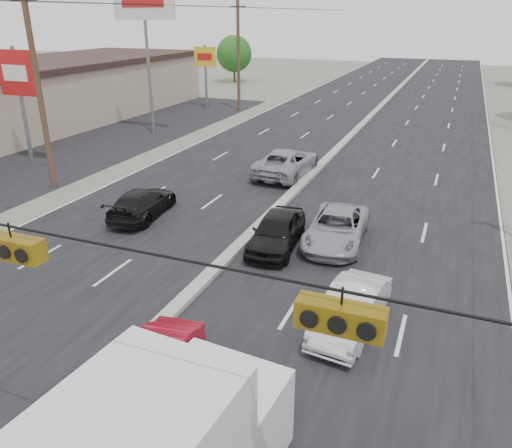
# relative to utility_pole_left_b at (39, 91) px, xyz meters

# --- Properties ---
(road_surface) EXTENTS (20.00, 160.00, 0.02)m
(road_surface) POSITION_rel_utility_pole_left_b_xyz_m (12.50, 15.00, -5.11)
(road_surface) COLOR black
(road_surface) RESTS_ON ground
(center_median) EXTENTS (0.50, 160.00, 0.20)m
(center_median) POSITION_rel_utility_pole_left_b_xyz_m (12.50, 15.00, -5.01)
(center_median) COLOR gray
(center_median) RESTS_ON ground
(strip_mall) EXTENTS (12.00, 42.00, 4.60)m
(strip_mall) POSITION_rel_utility_pole_left_b_xyz_m (-13.50, 10.00, -2.81)
(strip_mall) COLOR tan
(strip_mall) RESTS_ON ground
(parking_lot) EXTENTS (10.00, 42.00, 0.02)m
(parking_lot) POSITION_rel_utility_pole_left_b_xyz_m (-4.50, 10.00, -5.11)
(parking_lot) COLOR black
(parking_lot) RESTS_ON ground
(utility_pole_left_b) EXTENTS (1.60, 0.30, 10.00)m
(utility_pole_left_b) POSITION_rel_utility_pole_left_b_xyz_m (0.00, 0.00, 0.00)
(utility_pole_left_b) COLOR #422D1E
(utility_pole_left_b) RESTS_ON ground
(utility_pole_left_c) EXTENTS (1.60, 0.30, 10.00)m
(utility_pole_left_c) POSITION_rel_utility_pole_left_b_xyz_m (0.00, 25.00, 0.00)
(utility_pole_left_c) COLOR #422D1E
(utility_pole_left_c) RESTS_ON ground
(traffic_signals) EXTENTS (25.00, 0.30, 0.54)m
(traffic_signals) POSITION_rel_utility_pole_left_b_xyz_m (13.90, -15.00, 0.39)
(traffic_signals) COLOR black
(traffic_signals) RESTS_ON ground
(pole_sign_mid) EXTENTS (2.60, 0.25, 7.00)m
(pole_sign_mid) POSITION_rel_utility_pole_left_b_xyz_m (-4.50, 3.00, 0.01)
(pole_sign_mid) COLOR slate
(pole_sign_mid) RESTS_ON ground
(pole_sign_billboard) EXTENTS (5.00, 0.25, 11.00)m
(pole_sign_billboard) POSITION_rel_utility_pole_left_b_xyz_m (-2.00, 13.00, 3.76)
(pole_sign_billboard) COLOR slate
(pole_sign_billboard) RESTS_ON ground
(pole_sign_far) EXTENTS (2.20, 0.25, 6.00)m
(pole_sign_far) POSITION_rel_utility_pole_left_b_xyz_m (-3.50, 25.00, -0.70)
(pole_sign_far) COLOR slate
(pole_sign_far) RESTS_ON ground
(tree_left_far) EXTENTS (4.80, 4.80, 6.12)m
(tree_left_far) POSITION_rel_utility_pole_left_b_xyz_m (-9.50, 45.00, -1.39)
(tree_left_far) COLOR #382619
(tree_left_far) RESTS_ON ground
(red_sedan) EXTENTS (1.84, 3.96, 1.26)m
(red_sedan) POSITION_rel_utility_pole_left_b_xyz_m (13.90, -11.70, -4.48)
(red_sedan) COLOR #B90B22
(red_sedan) RESTS_ON ground
(queue_car_a) EXTENTS (2.02, 4.35, 1.44)m
(queue_car_a) POSITION_rel_utility_pole_left_b_xyz_m (13.90, -2.79, -4.39)
(queue_car_a) COLOR black
(queue_car_a) RESTS_ON ground
(queue_car_b) EXTENTS (1.83, 4.14, 1.32)m
(queue_car_b) POSITION_rel_utility_pole_left_b_xyz_m (17.83, -7.25, -4.45)
(queue_car_b) COLOR silver
(queue_car_b) RESTS_ON ground
(queue_car_c) EXTENTS (2.52, 4.94, 1.34)m
(queue_car_c) POSITION_rel_utility_pole_left_b_xyz_m (16.00, -1.46, -4.44)
(queue_car_c) COLOR #93959A
(queue_car_c) RESTS_ON ground
(oncoming_near) EXTENTS (2.39, 4.68, 1.30)m
(oncoming_near) POSITION_rel_utility_pole_left_b_xyz_m (7.01, -1.91, -4.46)
(oncoming_near) COLOR black
(oncoming_near) RESTS_ON ground
(oncoming_far) EXTENTS (2.76, 5.66, 1.55)m
(oncoming_far) POSITION_rel_utility_pole_left_b_xyz_m (11.10, 6.65, -4.33)
(oncoming_far) COLOR gray
(oncoming_far) RESTS_ON ground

